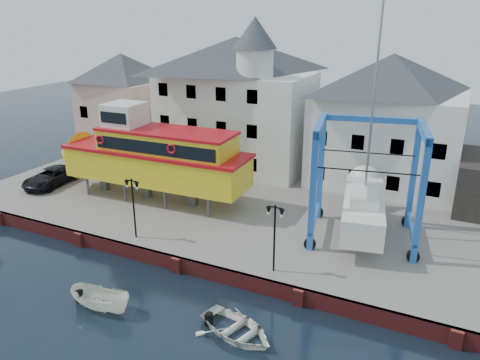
% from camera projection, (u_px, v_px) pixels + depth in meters
% --- Properties ---
extents(ground, '(140.00, 140.00, 0.00)m').
position_uv_depth(ground, '(177.00, 272.00, 29.29)').
color(ground, black).
rests_on(ground, ground).
extents(hardstanding, '(44.00, 22.00, 1.00)m').
position_uv_depth(hardstanding, '(250.00, 203.00, 38.43)').
color(hardstanding, slate).
rests_on(hardstanding, ground).
extents(quay_wall, '(44.00, 0.47, 1.00)m').
position_uv_depth(quay_wall, '(178.00, 264.00, 29.21)').
color(quay_wall, maroon).
rests_on(quay_wall, ground).
extents(building_pink, '(8.00, 7.00, 10.30)m').
position_uv_depth(building_pink, '(125.00, 103.00, 49.80)').
color(building_pink, '#D3A39D').
rests_on(building_pink, hardstanding).
extents(building_white_main, '(14.00, 8.30, 14.00)m').
position_uv_depth(building_white_main, '(237.00, 101.00, 44.35)').
color(building_white_main, silver).
rests_on(building_white_main, hardstanding).
extents(building_white_right, '(12.00, 8.00, 11.20)m').
position_uv_depth(building_white_right, '(387.00, 122.00, 39.43)').
color(building_white_right, silver).
rests_on(building_white_right, hardstanding).
extents(lamp_post_left, '(1.12, 0.32, 4.20)m').
position_uv_depth(lamp_post_left, '(133.00, 193.00, 30.52)').
color(lamp_post_left, black).
rests_on(lamp_post_left, hardstanding).
extents(lamp_post_right, '(1.12, 0.32, 4.20)m').
position_uv_depth(lamp_post_right, '(275.00, 222.00, 26.42)').
color(lamp_post_right, black).
rests_on(lamp_post_right, hardstanding).
extents(tour_boat, '(17.64, 4.81, 7.62)m').
position_uv_depth(tour_boat, '(145.00, 155.00, 37.21)').
color(tour_boat, '#59595E').
rests_on(tour_boat, hardstanding).
extents(travel_lift, '(7.94, 10.26, 15.05)m').
position_uv_depth(travel_lift, '(364.00, 198.00, 31.54)').
color(travel_lift, blue).
rests_on(travel_lift, hardstanding).
extents(van, '(3.07, 5.66, 1.51)m').
position_uv_depth(van, '(51.00, 177.00, 40.79)').
color(van, black).
rests_on(van, hardstanding).
extents(motorboat_a, '(3.83, 1.63, 1.45)m').
position_uv_depth(motorboat_a, '(102.00, 309.00, 25.59)').
color(motorboat_a, white).
rests_on(motorboat_a, ground).
extents(motorboat_b, '(5.02, 4.21, 0.89)m').
position_uv_depth(motorboat_b, '(237.00, 334.00, 23.62)').
color(motorboat_b, white).
rests_on(motorboat_b, ground).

